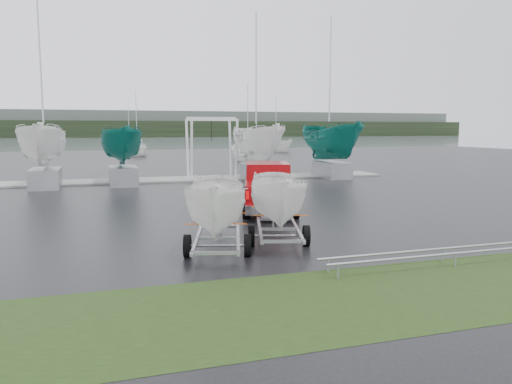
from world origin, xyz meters
name	(u,v)px	position (x,y,z in m)	size (l,w,h in m)	color
ground_plane	(210,212)	(0.00, 0.00, 0.00)	(120.00, 120.00, 0.00)	black
lake	(116,143)	(0.00, 100.00, -0.01)	(300.00, 300.00, 0.00)	gray
grass_verge	(330,301)	(0.00, -11.00, 0.00)	(40.00, 40.00, 0.00)	black
dock	(167,180)	(0.00, 13.00, 0.05)	(30.00, 3.00, 0.12)	gray
treeline	(108,129)	(0.00, 170.00, 3.00)	(300.00, 8.00, 6.00)	black
far_hill	(108,124)	(0.00, 178.00, 5.00)	(300.00, 6.00, 10.00)	#4C5651
pickup_truck	(268,186)	(2.50, 0.01, 1.00)	(3.49, 6.08, 1.92)	maroon
trailer_hitched	(279,157)	(0.70, -6.11, 2.59)	(2.14, 3.79, 4.76)	#979A9F
trailer_parked	(217,158)	(-1.29, -6.77, 2.62)	(2.09, 3.78, 4.82)	#979A9F
boat_hoist	(212,139)	(3.00, 13.00, 2.67)	(3.30, 2.18, 4.12)	silver
keelboat_0	(42,117)	(-7.15, 11.00, 4.03)	(2.53, 3.20, 10.71)	#979A9F
keelboat_1	(121,122)	(-2.85, 11.20, 3.78)	(2.39, 3.20, 7.44)	#979A9F
keelboat_2	(258,119)	(5.63, 11.00, 3.99)	(2.51, 3.20, 10.68)	#979A9F
keelboat_3	(333,115)	(11.01, 11.30, 4.25)	(2.67, 3.20, 10.85)	#979A9F
mast_rack_2	(449,251)	(4.00, -9.50, 0.35)	(7.00, 0.56, 0.06)	#979A9F
moored_boat_1	(138,155)	(0.49, 43.92, 0.01)	(2.47, 2.53, 11.07)	silver
moored_boat_2	(248,161)	(10.66, 30.10, 0.00)	(2.86, 2.91, 11.35)	silver
moored_boat_3	(276,151)	(20.97, 49.94, 0.00)	(3.36, 3.41, 11.65)	silver
moored_boat_5	(130,146)	(1.50, 75.77, 0.01)	(3.44, 3.46, 11.27)	silver
moored_boat_6	(257,151)	(18.78, 52.48, 0.01)	(2.96, 2.97, 10.79)	silver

